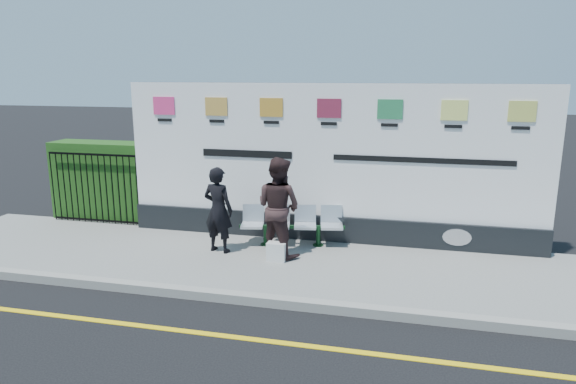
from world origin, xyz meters
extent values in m
plane|color=black|center=(0.00, 0.00, 0.00)|extent=(80.00, 80.00, 0.00)
cube|color=gray|center=(0.00, 2.50, 0.06)|extent=(14.00, 3.00, 0.12)
cube|color=gray|center=(0.00, 1.00, 0.07)|extent=(14.00, 0.18, 0.14)
cube|color=yellow|center=(0.00, 0.00, 0.00)|extent=(14.00, 0.10, 0.01)
cube|color=black|center=(0.50, 3.85, 0.37)|extent=(8.00, 0.30, 0.50)
cube|color=white|center=(0.50, 3.85, 1.87)|extent=(8.00, 0.14, 2.50)
cube|color=#214D17|center=(-4.58, 4.30, 0.97)|extent=(2.35, 0.70, 1.70)
imported|color=black|center=(-1.32, 2.72, 0.90)|extent=(0.64, 0.49, 1.57)
imported|color=#312020|center=(-0.22, 2.78, 1.01)|extent=(1.06, 0.96, 1.77)
cube|color=#311E0D|center=(-0.35, 3.31, 0.63)|extent=(0.30, 0.19, 0.21)
cube|color=silver|center=(-0.18, 2.49, 0.28)|extent=(0.33, 0.20, 0.33)
camera|label=1|loc=(1.94, -5.66, 3.31)|focal=32.00mm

